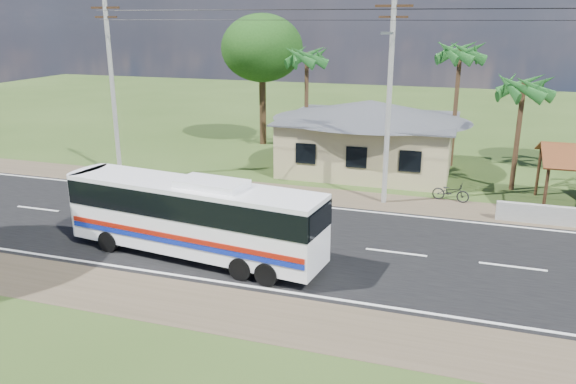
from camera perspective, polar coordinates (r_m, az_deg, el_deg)
name	(u,v)px	position (r m, az deg, el deg)	size (l,w,h in m)	color
ground	(292,240)	(24.51, 0.40, -4.91)	(120.00, 120.00, 0.00)	#2C4217
road	(292,240)	(24.51, 0.40, -4.89)	(120.00, 16.00, 0.03)	black
house	(370,128)	(35.75, 8.29, 6.43)	(12.40, 10.00, 5.00)	tan
concrete_barrier	(576,218)	(29.10, 27.25, -2.33)	(7.00, 0.30, 0.90)	#9E9E99
utility_poles	(383,91)	(28.65, 9.60, 10.05)	(32.80, 2.22, 11.00)	#9E9E99
palm_near	(524,87)	(32.95, 22.82, 9.78)	(2.80, 2.80, 6.70)	#47301E
palm_mid	(460,53)	(37.22, 17.10, 13.31)	(2.80, 2.80, 8.20)	#47301E
palm_far	(307,57)	(39.26, 1.93, 13.50)	(2.80, 2.80, 7.70)	#47301E
tree_behind_house	(262,48)	(42.38, -2.66, 14.36)	(6.00, 6.00, 9.61)	#47301E
coach_bus	(194,212)	(22.45, -9.55, -2.06)	(10.97, 3.59, 3.35)	white
motorcycle	(451,192)	(30.71, 16.21, 0.01)	(0.67, 1.92, 1.01)	black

